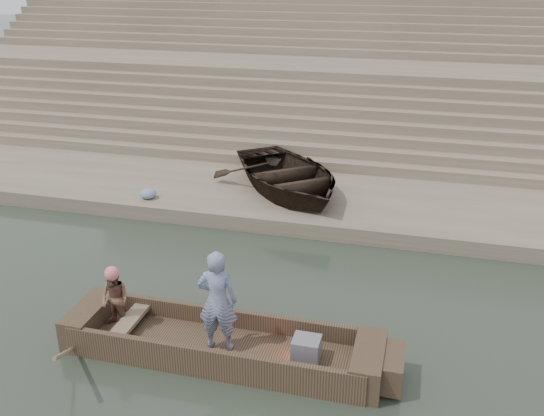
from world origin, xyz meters
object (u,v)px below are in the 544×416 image
at_px(beached_rowboat, 288,175).
at_px(standing_man, 218,301).
at_px(main_rowboat, 221,350).
at_px(rowing_man, 115,299).
at_px(television, 306,349).

bearing_deg(beached_rowboat, standing_man, -124.31).
xyz_separation_m(main_rowboat, rowing_man, (-2.00, 0.04, 0.70)).
height_order(main_rowboat, television, television).
xyz_separation_m(standing_man, beached_rowboat, (-0.48, 7.15, -0.26)).
bearing_deg(rowing_man, beached_rowboat, 94.38).
bearing_deg(beached_rowboat, rowing_man, -140.25).
height_order(standing_man, rowing_man, standing_man).
distance_m(rowing_man, television, 3.53).
height_order(rowing_man, beached_rowboat, rowing_man).
distance_m(standing_man, television, 1.68).
relative_size(standing_man, beached_rowboat, 0.39).
bearing_deg(rowing_man, main_rowboat, 15.33).
distance_m(standing_man, beached_rowboat, 7.17).
bearing_deg(main_rowboat, standing_man, -98.35).
height_order(standing_man, television, standing_man).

